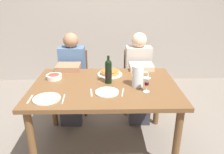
% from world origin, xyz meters
% --- Properties ---
extents(ground_plane, '(8.00, 8.00, 0.00)m').
position_xyz_m(ground_plane, '(0.00, 0.00, 0.00)').
color(ground_plane, slate).
extents(back_wall, '(8.00, 0.10, 2.80)m').
position_xyz_m(back_wall, '(0.00, 2.04, 1.40)').
color(back_wall, '#A3998E').
rests_on(back_wall, ground).
extents(dining_table, '(1.50, 1.00, 0.76)m').
position_xyz_m(dining_table, '(0.00, 0.00, 0.67)').
color(dining_table, brown).
rests_on(dining_table, ground).
extents(wine_bottle, '(0.07, 0.07, 0.30)m').
position_xyz_m(wine_bottle, '(0.04, 0.05, 0.89)').
color(wine_bottle, black).
rests_on(wine_bottle, dining_table).
extents(water_pitcher, '(0.17, 0.12, 0.22)m').
position_xyz_m(water_pitcher, '(0.33, -0.03, 0.86)').
color(water_pitcher, silver).
rests_on(water_pitcher, dining_table).
extents(baked_tart, '(0.29, 0.29, 0.06)m').
position_xyz_m(baked_tart, '(0.06, 0.29, 0.79)').
color(baked_tart, silver).
rests_on(baked_tart, dining_table).
extents(salad_bowl, '(0.17, 0.17, 0.06)m').
position_xyz_m(salad_bowl, '(-0.56, 0.17, 0.79)').
color(salad_bowl, silver).
rests_on(salad_bowl, dining_table).
extents(wine_glass_left_diner, '(0.07, 0.07, 0.14)m').
position_xyz_m(wine_glass_left_diner, '(0.40, -0.17, 0.86)').
color(wine_glass_left_diner, silver).
rests_on(wine_glass_left_diner, dining_table).
extents(wine_glass_right_diner, '(0.06, 0.06, 0.13)m').
position_xyz_m(wine_glass_right_diner, '(0.40, 0.19, 0.85)').
color(wine_glass_right_diner, silver).
rests_on(wine_glass_right_diner, dining_table).
extents(dinner_plate_left_setting, '(0.24, 0.24, 0.01)m').
position_xyz_m(dinner_plate_left_setting, '(-0.52, -0.31, 0.77)').
color(dinner_plate_left_setting, white).
rests_on(dinner_plate_left_setting, dining_table).
extents(dinner_plate_right_setting, '(0.23, 0.23, 0.01)m').
position_xyz_m(dinner_plate_right_setting, '(0.02, -0.19, 0.77)').
color(dinner_plate_right_setting, silver).
rests_on(dinner_plate_right_setting, dining_table).
extents(fork_left_setting, '(0.02, 0.16, 0.00)m').
position_xyz_m(fork_left_setting, '(-0.67, -0.31, 0.76)').
color(fork_left_setting, silver).
rests_on(fork_left_setting, dining_table).
extents(knife_left_setting, '(0.02, 0.18, 0.00)m').
position_xyz_m(knife_left_setting, '(-0.37, -0.31, 0.76)').
color(knife_left_setting, silver).
rests_on(knife_left_setting, dining_table).
extents(knife_right_setting, '(0.04, 0.18, 0.00)m').
position_xyz_m(knife_right_setting, '(0.17, -0.19, 0.76)').
color(knife_right_setting, silver).
rests_on(knife_right_setting, dining_table).
extents(spoon_right_setting, '(0.03, 0.16, 0.00)m').
position_xyz_m(spoon_right_setting, '(-0.13, -0.19, 0.76)').
color(spoon_right_setting, silver).
rests_on(spoon_right_setting, dining_table).
extents(chair_left, '(0.41, 0.41, 0.87)m').
position_xyz_m(chair_left, '(-0.45, 0.89, 0.50)').
color(chair_left, brown).
rests_on(chair_left, ground).
extents(diner_left, '(0.34, 0.51, 1.16)m').
position_xyz_m(diner_left, '(-0.45, 0.65, 0.62)').
color(diner_left, '#4C6B93').
rests_on(diner_left, ground).
extents(chair_right, '(0.40, 0.40, 0.87)m').
position_xyz_m(chair_right, '(0.45, 0.89, 0.50)').
color(chair_right, brown).
rests_on(chair_right, ground).
extents(diner_right, '(0.34, 0.50, 1.16)m').
position_xyz_m(diner_right, '(0.45, 0.65, 0.62)').
color(diner_right, '#B7B2A8').
rests_on(diner_right, ground).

